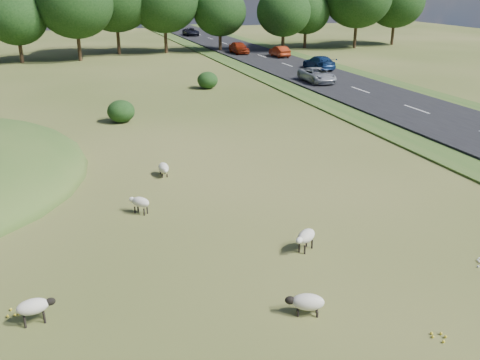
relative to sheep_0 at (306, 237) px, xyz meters
name	(u,v)px	position (x,y,z in m)	size (l,w,h in m)	color
ground	(139,121)	(-2.73, 21.16, -0.56)	(160.00, 160.00, 0.00)	#364D18
road	(328,80)	(17.27, 31.16, -0.44)	(8.00, 150.00, 0.25)	black
treeline	(83,4)	(-3.79, 56.60, 6.00)	(96.28, 14.66, 11.70)	black
shrubs	(109,93)	(-3.99, 28.13, 0.19)	(21.68, 13.16, 1.54)	black
sheep_0	(306,237)	(0.00, 0.00, 0.00)	(1.11, 0.93, 0.80)	beige
sheep_1	(34,307)	(-9.15, -1.50, -0.02)	(1.10, 0.57, 0.78)	beige
sheep_2	(164,168)	(-3.28, 9.51, -0.15)	(0.51, 1.14, 0.66)	beige
sheep_3	(307,302)	(-1.68, -3.61, -0.14)	(1.20, 0.84, 0.67)	beige
sheep_4	(140,202)	(-5.12, 5.25, -0.05)	(0.92, 0.96, 0.73)	beige
car_0	(239,48)	(15.37, 52.73, 0.44)	(1.78, 4.43, 1.51)	maroon
car_1	(319,63)	(19.17, 36.98, 0.40)	(2.00, 4.92, 1.43)	navy
car_2	(280,51)	(19.17, 47.94, 0.35)	(1.40, 4.00, 1.32)	#972B10
car_4	(191,32)	(15.37, 78.98, 0.35)	(2.18, 4.73, 1.31)	black
car_5	(317,75)	(15.37, 29.85, 0.35)	(2.21, 4.78, 1.33)	#ABAEB3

